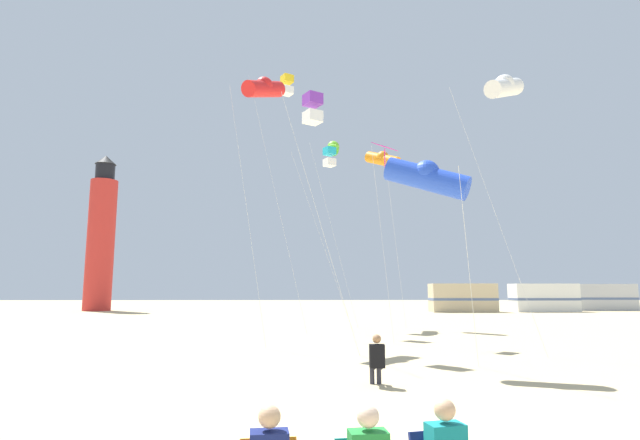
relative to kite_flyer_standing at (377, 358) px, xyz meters
name	(u,v)px	position (x,y,z in m)	size (l,w,h in m)	color
kite_flyer_standing	(377,358)	(0.00, 0.00, 0.00)	(0.34, 0.51, 1.16)	black
kite_box_gold	(287,86)	(-2.79, 15.41, 13.27)	(3.29, 2.48, 14.49)	silver
kite_box_cyan	(329,157)	(-0.26, 16.93, 9.44)	(3.41, 2.70, 10.65)	silver
kite_tube_lime	(333,149)	(0.06, 18.45, 10.43)	(2.83, 2.79, 11.75)	silver
kite_box_violet	(313,109)	(-1.40, 6.34, 8.39)	(2.71, 1.99, 9.60)	silver
kite_tube_white	(504,87)	(6.20, 6.70, 9.52)	(3.34, 3.33, 10.84)	silver
kite_tube_orange	(383,159)	(3.02, 17.36, 9.47)	(2.28, 2.34, 10.79)	silver
kite_diamond_magenta	(384,154)	(1.78, 9.18, 7.47)	(1.22, 1.22, 8.60)	silver
kite_tube_blue	(427,177)	(1.85, 2.22, 4.79)	(2.72, 2.32, 6.10)	silver
kite_tube_scarlet	(264,88)	(-3.48, 8.61, 10.18)	(2.36, 2.68, 11.50)	silver
lighthouse_distant	(101,237)	(-23.69, 41.22, 7.22)	(2.80, 2.80, 16.80)	red
rv_van_tan	(463,298)	(13.98, 37.37, 0.78)	(6.46, 2.39, 2.80)	#C6B28C
rv_van_white	(544,298)	(22.34, 37.70, 0.78)	(6.48, 2.44, 2.80)	white
rv_van_silver	(602,297)	(30.26, 40.82, 0.78)	(6.55, 2.67, 2.80)	#B7BABF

